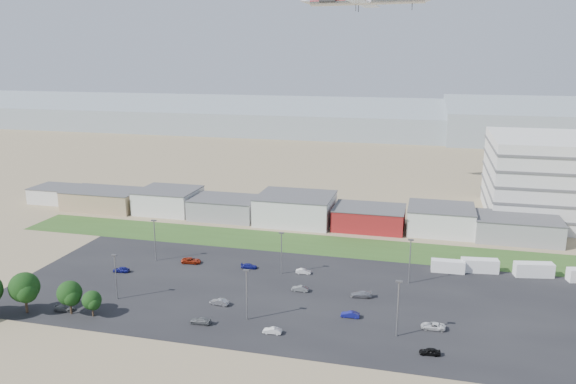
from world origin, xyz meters
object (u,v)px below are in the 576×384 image
(box_trailer_a, at_px, (448,266))
(parked_car_10, at_px, (64,308))
(parked_car_12, at_px, (361,294))
(parked_car_7, at_px, (300,289))
(parked_car_9, at_px, (191,261))
(parked_car_11, at_px, (303,271))
(parked_car_0, at_px, (433,326))
(parked_car_5, at_px, (121,269))
(parked_car_4, at_px, (220,302))
(parked_car_2, at_px, (430,351))
(parked_car_3, at_px, (201,321))
(parked_car_1, at_px, (350,314))
(parked_car_6, at_px, (249,266))
(parked_car_13, at_px, (272,331))

(box_trailer_a, distance_m, parked_car_10, 83.23)
(parked_car_10, bearing_deg, parked_car_12, -77.07)
(parked_car_12, bearing_deg, parked_car_7, -96.30)
(parked_car_9, height_order, parked_car_11, parked_car_9)
(parked_car_0, xyz_separation_m, parked_car_5, (-69.87, 10.60, 0.02))
(parked_car_4, xyz_separation_m, parked_car_9, (-15.01, 20.00, 0.02))
(box_trailer_a, height_order, parked_car_0, box_trailer_a)
(parked_car_0, distance_m, parked_car_10, 70.79)
(parked_car_2, xyz_separation_m, parked_car_11, (-28.43, 29.59, -0.03))
(parked_car_0, relative_size, parked_car_7, 1.21)
(parked_car_3, relative_size, parked_car_11, 1.19)
(parked_car_0, distance_m, parked_car_5, 70.67)
(parked_car_5, relative_size, parked_car_11, 1.09)
(parked_car_1, bearing_deg, parked_car_6, -127.42)
(parked_car_6, distance_m, parked_car_9, 14.56)
(parked_car_6, bearing_deg, parked_car_3, 173.38)
(parked_car_12, bearing_deg, box_trailer_a, 129.38)
(parked_car_0, bearing_deg, parked_car_7, -111.72)
(box_trailer_a, height_order, parked_car_6, box_trailer_a)
(parked_car_7, xyz_separation_m, parked_car_13, (-0.63, -19.31, -0.04))
(parked_car_9, distance_m, parked_car_13, 40.53)
(parked_car_4, height_order, parked_car_11, parked_car_4)
(parked_car_11, bearing_deg, parked_car_4, 144.02)
(parked_car_9, bearing_deg, parked_car_13, -141.81)
(parked_car_5, relative_size, parked_car_12, 0.84)
(box_trailer_a, relative_size, parked_car_7, 2.05)
(parked_car_3, bearing_deg, parked_car_1, 109.56)
(parked_car_3, bearing_deg, parked_car_9, -153.10)
(parked_car_4, xyz_separation_m, parked_car_10, (-28.52, -10.06, -0.07))
(parked_car_0, height_order, parked_car_3, parked_car_0)
(parked_car_12, bearing_deg, parked_car_0, 46.25)
(parked_car_1, xyz_separation_m, parked_car_3, (-26.69, -9.53, 0.00))
(parked_car_3, xyz_separation_m, parked_car_13, (14.02, -0.32, -0.03))
(box_trailer_a, distance_m, parked_car_13, 49.44)
(parked_car_6, relative_size, parked_car_7, 1.05)
(box_trailer_a, distance_m, parked_car_5, 75.39)
(box_trailer_a, bearing_deg, parked_car_2, -97.45)
(parked_car_3, xyz_separation_m, parked_car_10, (-28.01, -1.58, -0.03))
(parked_car_11, bearing_deg, parked_car_1, -148.87)
(parked_car_0, relative_size, parked_car_6, 1.15)
(box_trailer_a, relative_size, parked_car_12, 1.68)
(parked_car_13, bearing_deg, parked_car_1, 126.12)
(parked_car_3, relative_size, parked_car_10, 1.06)
(parked_car_1, xyz_separation_m, parked_car_12, (0.84, 9.73, 0.05))
(parked_car_3, height_order, parked_car_12, parked_car_12)
(parked_car_10, xyz_separation_m, parked_car_11, (41.15, 30.32, 0.00))
(parked_car_4, bearing_deg, parked_car_0, 94.82)
(parked_car_13, bearing_deg, parked_car_3, -93.02)
(parked_car_2, xyz_separation_m, parked_car_3, (-41.57, 0.85, 0.00))
(box_trailer_a, distance_m, parked_car_6, 46.07)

